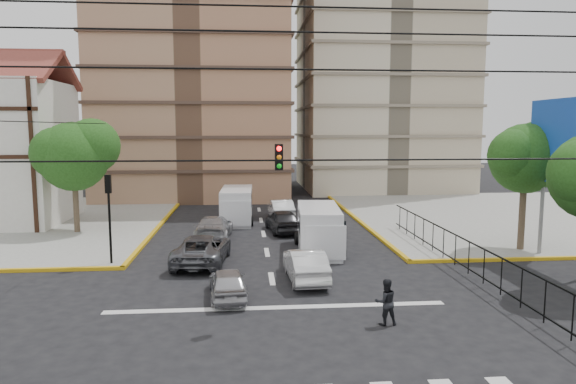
{
  "coord_description": "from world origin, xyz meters",
  "views": [
    {
      "loc": [
        -1.18,
        -17.6,
        6.78
      ],
      "look_at": [
        0.72,
        4.7,
        4.0
      ],
      "focal_mm": 32.0,
      "sensor_mm": 36.0,
      "label": 1
    }
  ],
  "objects": [
    {
      "name": "ground",
      "position": [
        0.0,
        0.0,
        0.0
      ],
      "size": [
        160.0,
        160.0,
        0.0
      ],
      "primitive_type": "plane",
      "color": "black",
      "rests_on": "ground"
    },
    {
      "name": "sidewalk_ne",
      "position": [
        20.0,
        20.0,
        0.07
      ],
      "size": [
        26.0,
        26.0,
        0.15
      ],
      "primitive_type": "cube",
      "color": "gray",
      "rests_on": "ground"
    },
    {
      "name": "stop_line",
      "position": [
        0.0,
        1.2,
        0.01
      ],
      "size": [
        13.0,
        0.4,
        0.01
      ],
      "primitive_type": "cube",
      "color": "silver",
      "rests_on": "ground"
    },
    {
      "name": "park_fence",
      "position": [
        9.0,
        4.5,
        0.0
      ],
      "size": [
        0.1,
        22.5,
        1.66
      ],
      "primitive_type": null,
      "color": "black",
      "rests_on": "ground"
    },
    {
      "name": "billboard",
      "position": [
        14.45,
        6.0,
        6.0
      ],
      "size": [
        0.36,
        6.2,
        8.1
      ],
      "color": "slate",
      "rests_on": "ground"
    },
    {
      "name": "tree_park_c",
      "position": [
        14.09,
        9.01,
        5.34
      ],
      "size": [
        4.65,
        3.8,
        7.25
      ],
      "color": "#473828",
      "rests_on": "ground"
    },
    {
      "name": "tree_tudor",
      "position": [
        -11.9,
        16.01,
        5.22
      ],
      "size": [
        5.39,
        4.4,
        7.43
      ],
      "color": "#473828",
      "rests_on": "ground"
    },
    {
      "name": "traffic_light_nw",
      "position": [
        -7.8,
        7.8,
        3.11
      ],
      "size": [
        0.28,
        0.22,
        4.4
      ],
      "color": "black",
      "rests_on": "ground"
    },
    {
      "name": "traffic_light_hanging",
      "position": [
        0.0,
        -2.04,
        5.9
      ],
      "size": [
        18.0,
        9.12,
        0.92
      ],
      "color": "black",
      "rests_on": "ground"
    },
    {
      "name": "van_right_lane",
      "position": [
        2.87,
        9.75,
        1.21
      ],
      "size": [
        2.58,
        5.68,
        2.49
      ],
      "rotation": [
        0.0,
        0.0,
        -0.08
      ],
      "color": "silver",
      "rests_on": "ground"
    },
    {
      "name": "van_left_lane",
      "position": [
        -1.77,
        19.06,
        1.2
      ],
      "size": [
        2.31,
        5.52,
        2.46
      ],
      "rotation": [
        0.0,
        0.0,
        -0.03
      ],
      "color": "silver",
      "rests_on": "ground"
    },
    {
      "name": "car_silver_front_left",
      "position": [
        -1.89,
        2.54,
        0.62
      ],
      "size": [
        1.78,
        3.74,
        1.24
      ],
      "primitive_type": "imported",
      "rotation": [
        0.0,
        0.0,
        3.23
      ],
      "color": "#A9A9AD",
      "rests_on": "ground"
    },
    {
      "name": "car_white_front_right",
      "position": [
        1.49,
        4.65,
        0.72
      ],
      "size": [
        1.73,
        4.45,
        1.44
      ],
      "primitive_type": "imported",
      "rotation": [
        0.0,
        0.0,
        3.19
      ],
      "color": "silver",
      "rests_on": "ground"
    },
    {
      "name": "car_grey_mid_left",
      "position": [
        -3.36,
        7.97,
        0.74
      ],
      "size": [
        2.9,
        5.5,
        1.48
      ],
      "primitive_type": "imported",
      "rotation": [
        0.0,
        0.0,
        3.06
      ],
      "color": "#585A60",
      "rests_on": "ground"
    },
    {
      "name": "car_silver_rear_left",
      "position": [
        -3.12,
        13.68,
        0.73
      ],
      "size": [
        2.33,
        5.12,
        1.45
      ],
      "primitive_type": "imported",
      "rotation": [
        0.0,
        0.0,
        3.08
      ],
      "color": "#A1A2A6",
      "rests_on": "ground"
    },
    {
      "name": "car_darkgrey_mid_right",
      "position": [
        1.29,
        15.48,
        0.76
      ],
      "size": [
        2.36,
        4.64,
        1.51
      ],
      "primitive_type": "imported",
      "rotation": [
        0.0,
        0.0,
        3.27
      ],
      "color": "black",
      "rests_on": "ground"
    },
    {
      "name": "car_white_rear_right",
      "position": [
        1.52,
        20.45,
        0.74
      ],
      "size": [
        1.82,
        4.59,
        1.48
      ],
      "primitive_type": "imported",
      "rotation": [
        0.0,
        0.0,
        3.2
      ],
      "color": "silver",
      "rests_on": "ground"
    },
    {
      "name": "pedestrian_crosswalk",
      "position": [
        3.64,
        -0.81,
        0.82
      ],
      "size": [
        0.84,
        0.69,
        1.63
      ],
      "primitive_type": "imported",
      "rotation": [
        0.0,
        0.0,
        3.23
      ],
      "color": "black",
      "rests_on": "ground"
    }
  ]
}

